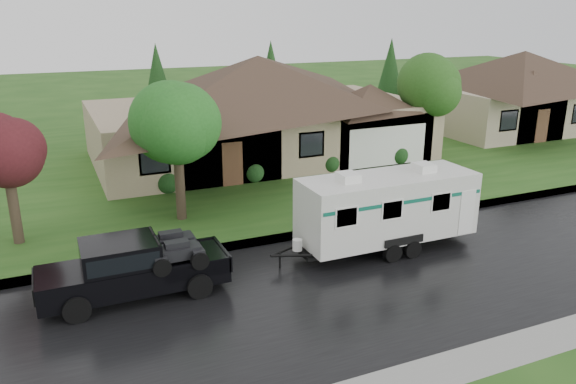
% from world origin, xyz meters
% --- Properties ---
extents(ground, '(140.00, 140.00, 0.00)m').
position_xyz_m(ground, '(0.00, 0.00, 0.00)').
color(ground, '#234D18').
rests_on(ground, ground).
extents(road, '(140.00, 8.00, 0.01)m').
position_xyz_m(road, '(0.00, -2.00, 0.01)').
color(road, black).
rests_on(road, ground).
extents(curb, '(140.00, 0.50, 0.15)m').
position_xyz_m(curb, '(0.00, 2.25, 0.07)').
color(curb, gray).
rests_on(curb, ground).
extents(lawn, '(140.00, 26.00, 0.15)m').
position_xyz_m(lawn, '(0.00, 15.00, 0.07)').
color(lawn, '#234D18').
rests_on(lawn, ground).
extents(house_main, '(19.44, 10.80, 6.90)m').
position_xyz_m(house_main, '(2.29, 13.84, 3.59)').
color(house_main, '#9C8769').
rests_on(house_main, lawn).
extents(house_neighbor, '(15.12, 9.72, 6.45)m').
position_xyz_m(house_neighbor, '(22.27, 14.34, 3.32)').
color(house_neighbor, tan).
rests_on(house_neighbor, lawn).
extents(tree_left_green, '(3.25, 3.25, 5.39)m').
position_xyz_m(tree_left_green, '(-4.54, 5.53, 3.88)').
color(tree_left_green, '#382B1E').
rests_on(tree_left_green, lawn).
extents(tree_red, '(2.93, 2.93, 4.86)m').
position_xyz_m(tree_red, '(-10.46, 5.46, 3.51)').
color(tree_red, '#382B1E').
rests_on(tree_red, lawn).
extents(tree_right_green, '(3.36, 3.36, 5.56)m').
position_xyz_m(tree_right_green, '(10.62, 9.63, 4.00)').
color(tree_right_green, '#382B1E').
rests_on(tree_right_green, lawn).
extents(shrub_row, '(13.60, 1.00, 1.00)m').
position_xyz_m(shrub_row, '(2.00, 9.30, 0.65)').
color(shrub_row, '#143814').
rests_on(shrub_row, lawn).
extents(pickup_truck, '(5.36, 2.04, 1.79)m').
position_xyz_m(pickup_truck, '(-7.33, 0.04, 0.96)').
color(pickup_truck, black).
rests_on(pickup_truck, ground).
extents(travel_trailer, '(6.62, 2.32, 2.97)m').
position_xyz_m(travel_trailer, '(1.47, 0.04, 1.57)').
color(travel_trailer, silver).
rests_on(travel_trailer, ground).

